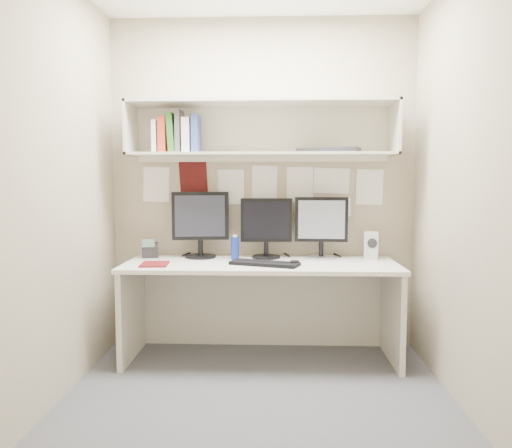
{
  "coord_description": "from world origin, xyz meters",
  "views": [
    {
      "loc": [
        0.1,
        -2.99,
        1.33
      ],
      "look_at": [
        -0.02,
        0.35,
        1.04
      ],
      "focal_mm": 35.0,
      "sensor_mm": 36.0,
      "label": 1
    }
  ],
  "objects_px": {
    "speaker": "(371,245)",
    "monitor_left": "(200,222)",
    "monitor_center": "(266,225)",
    "desk_phone": "(150,250)",
    "keyboard": "(265,263)",
    "desk": "(261,311)",
    "monitor_right": "(321,225)",
    "maroon_notebook": "(155,264)"
  },
  "relations": [
    {
      "from": "speaker",
      "to": "maroon_notebook",
      "type": "bearing_deg",
      "value": -159.7
    },
    {
      "from": "desk_phone",
      "to": "maroon_notebook",
      "type": "bearing_deg",
      "value": -84.0
    },
    {
      "from": "desk_phone",
      "to": "monitor_left",
      "type": "bearing_deg",
      "value": -10.46
    },
    {
      "from": "desk",
      "to": "keyboard",
      "type": "relative_size",
      "value": 4.1
    },
    {
      "from": "monitor_left",
      "to": "maroon_notebook",
      "type": "xyz_separation_m",
      "value": [
        -0.28,
        -0.37,
        -0.27
      ]
    },
    {
      "from": "monitor_right",
      "to": "keyboard",
      "type": "relative_size",
      "value": 0.97
    },
    {
      "from": "keyboard",
      "to": "speaker",
      "type": "height_order",
      "value": "speaker"
    },
    {
      "from": "monitor_center",
      "to": "desk_phone",
      "type": "xyz_separation_m",
      "value": [
        -0.91,
        -0.02,
        -0.19
      ]
    },
    {
      "from": "desk",
      "to": "monitor_left",
      "type": "xyz_separation_m",
      "value": [
        -0.48,
        0.22,
        0.64
      ]
    },
    {
      "from": "desk",
      "to": "maroon_notebook",
      "type": "distance_m",
      "value": 0.85
    },
    {
      "from": "desk_phone",
      "to": "keyboard",
      "type": "bearing_deg",
      "value": -32.52
    },
    {
      "from": "desk",
      "to": "monitor_right",
      "type": "bearing_deg",
      "value": 25.43
    },
    {
      "from": "speaker",
      "to": "maroon_notebook",
      "type": "xyz_separation_m",
      "value": [
        -1.6,
        -0.36,
        -0.1
      ]
    },
    {
      "from": "keyboard",
      "to": "speaker",
      "type": "relative_size",
      "value": 2.32
    },
    {
      "from": "maroon_notebook",
      "to": "desk_phone",
      "type": "bearing_deg",
      "value": 104.05
    },
    {
      "from": "desk_phone",
      "to": "speaker",
      "type": "bearing_deg",
      "value": -12.62
    },
    {
      "from": "monitor_center",
      "to": "desk_phone",
      "type": "distance_m",
      "value": 0.93
    },
    {
      "from": "desk",
      "to": "desk_phone",
      "type": "distance_m",
      "value": 0.99
    },
    {
      "from": "speaker",
      "to": "desk_phone",
      "type": "distance_m",
      "value": 1.72
    },
    {
      "from": "monitor_right",
      "to": "speaker",
      "type": "xyz_separation_m",
      "value": [
        0.38,
        -0.01,
        -0.15
      ]
    },
    {
      "from": "monitor_right",
      "to": "maroon_notebook",
      "type": "height_order",
      "value": "monitor_right"
    },
    {
      "from": "monitor_left",
      "to": "speaker",
      "type": "height_order",
      "value": "monitor_left"
    },
    {
      "from": "monitor_left",
      "to": "speaker",
      "type": "xyz_separation_m",
      "value": [
        1.32,
        -0.01,
        -0.17
      ]
    },
    {
      "from": "keyboard",
      "to": "desk",
      "type": "bearing_deg",
      "value": 123.42
    },
    {
      "from": "monitor_center",
      "to": "speaker",
      "type": "xyz_separation_m",
      "value": [
        0.81,
        -0.01,
        -0.15
      ]
    },
    {
      "from": "monitor_center",
      "to": "monitor_right",
      "type": "relative_size",
      "value": 0.98
    },
    {
      "from": "speaker",
      "to": "maroon_notebook",
      "type": "distance_m",
      "value": 1.64
    },
    {
      "from": "monitor_left",
      "to": "keyboard",
      "type": "distance_m",
      "value": 0.67
    },
    {
      "from": "maroon_notebook",
      "to": "monitor_right",
      "type": "bearing_deg",
      "value": 12.0
    },
    {
      "from": "monitor_right",
      "to": "speaker",
      "type": "bearing_deg",
      "value": 1.41
    },
    {
      "from": "monitor_center",
      "to": "monitor_right",
      "type": "bearing_deg",
      "value": -2.25
    },
    {
      "from": "monitor_center",
      "to": "monitor_left",
      "type": "bearing_deg",
      "value": 177.77
    },
    {
      "from": "monitor_left",
      "to": "keyboard",
      "type": "xyz_separation_m",
      "value": [
        0.51,
        -0.34,
        -0.26
      ]
    },
    {
      "from": "monitor_right",
      "to": "keyboard",
      "type": "xyz_separation_m",
      "value": [
        -0.43,
        -0.34,
        -0.25
      ]
    },
    {
      "from": "monitor_right",
      "to": "speaker",
      "type": "distance_m",
      "value": 0.41
    },
    {
      "from": "desk",
      "to": "maroon_notebook",
      "type": "xyz_separation_m",
      "value": [
        -0.76,
        -0.15,
        0.37
      ]
    },
    {
      "from": "desk_phone",
      "to": "desk",
      "type": "bearing_deg",
      "value": -25.88
    },
    {
      "from": "monitor_right",
      "to": "maroon_notebook",
      "type": "distance_m",
      "value": 1.29
    },
    {
      "from": "monitor_right",
      "to": "maroon_notebook",
      "type": "xyz_separation_m",
      "value": [
        -1.22,
        -0.37,
        -0.25
      ]
    },
    {
      "from": "desk",
      "to": "maroon_notebook",
      "type": "bearing_deg",
      "value": -168.98
    },
    {
      "from": "monitor_left",
      "to": "desk_phone",
      "type": "distance_m",
      "value": 0.45
    },
    {
      "from": "speaker",
      "to": "monitor_left",
      "type": "bearing_deg",
      "value": -172.71
    }
  ]
}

